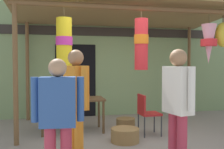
# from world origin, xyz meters

# --- Properties ---
(ground_plane) EXTENTS (30.00, 30.00, 0.00)m
(ground_plane) POSITION_xyz_m (0.00, 0.00, 0.00)
(ground_plane) COLOR gray
(shop_facade) EXTENTS (12.02, 0.29, 3.82)m
(shop_facade) POSITION_xyz_m (-0.00, 2.38, 1.91)
(shop_facade) COLOR #7A9360
(shop_facade) RESTS_ON ground_plane
(market_stall_canopy) EXTENTS (5.08, 2.67, 2.82)m
(market_stall_canopy) POSITION_xyz_m (0.27, 0.82, 2.50)
(market_stall_canopy) COLOR brown
(market_stall_canopy) RESTS_ON ground_plane
(display_table) EXTENTS (1.34, 0.68, 0.72)m
(display_table) POSITION_xyz_m (-1.03, 0.62, 0.65)
(display_table) COLOR brown
(display_table) RESTS_ON ground_plane
(flower_heap_on_table) EXTENTS (0.60, 0.42, 0.13)m
(flower_heap_on_table) POSITION_xyz_m (-0.95, 0.58, 0.79)
(flower_heap_on_table) COLOR red
(flower_heap_on_table) RESTS_ON display_table
(folding_chair) EXTENTS (0.41, 0.41, 0.84)m
(folding_chair) POSITION_xyz_m (0.43, 0.01, 0.50)
(folding_chair) COLOR #AD1E1E
(folding_chair) RESTS_ON ground_plane
(wicker_basket_by_table) EXTENTS (0.43, 0.43, 0.23)m
(wicker_basket_by_table) POSITION_xyz_m (0.17, 0.67, 0.11)
(wicker_basket_by_table) COLOR brown
(wicker_basket_by_table) RESTS_ON ground_plane
(wicker_basket_spare) EXTENTS (0.53, 0.53, 0.26)m
(wicker_basket_spare) POSITION_xyz_m (-0.12, -0.35, 0.13)
(wicker_basket_spare) COLOR olive
(wicker_basket_spare) RESTS_ON ground_plane
(vendor_in_orange) EXTENTS (0.59, 0.26, 1.52)m
(vendor_in_orange) POSITION_xyz_m (-1.37, -2.03, 0.89)
(vendor_in_orange) COLOR #B23347
(vendor_in_orange) RESTS_ON ground_plane
(customer_foreground) EXTENTS (0.30, 0.58, 1.66)m
(customer_foreground) POSITION_xyz_m (0.17, -1.91, 0.98)
(customer_foreground) COLOR #B23347
(customer_foreground) RESTS_ON ground_plane
(passerby_at_right) EXTENTS (0.34, 0.56, 1.66)m
(passerby_at_right) POSITION_xyz_m (-1.11, -1.31, 0.98)
(passerby_at_right) COLOR orange
(passerby_at_right) RESTS_ON ground_plane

